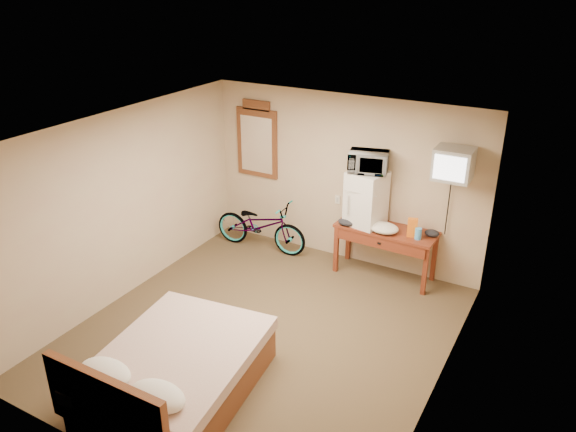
% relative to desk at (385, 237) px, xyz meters
% --- Properties ---
extents(room, '(4.60, 4.64, 2.50)m').
position_rel_desk_xyz_m(room, '(-0.79, -2.00, 0.62)').
color(room, '#4C3C26').
rests_on(room, ground).
extents(desk, '(1.42, 0.58, 0.75)m').
position_rel_desk_xyz_m(desk, '(0.00, 0.00, 0.00)').
color(desk, maroon).
rests_on(desk, floor).
extents(mini_fridge, '(0.55, 0.54, 0.78)m').
position_rel_desk_xyz_m(mini_fridge, '(-0.32, 0.03, 0.50)').
color(mini_fridge, silver).
rests_on(mini_fridge, desk).
extents(microwave, '(0.60, 0.48, 0.29)m').
position_rel_desk_xyz_m(microwave, '(-0.32, 0.03, 1.04)').
color(microwave, silver).
rests_on(microwave, mini_fridge).
extents(snack_bag, '(0.15, 0.11, 0.26)m').
position_rel_desk_xyz_m(snack_bag, '(0.38, -0.04, 0.25)').
color(snack_bag, orange).
rests_on(snack_bag, desk).
extents(blue_cup, '(0.09, 0.09, 0.16)m').
position_rel_desk_xyz_m(blue_cup, '(0.48, -0.07, 0.19)').
color(blue_cup, '#47A4F1').
rests_on(blue_cup, desk).
extents(cloth_cream, '(0.41, 0.32, 0.13)m').
position_rel_desk_xyz_m(cloth_cream, '(0.01, -0.10, 0.18)').
color(cloth_cream, silver).
rests_on(cloth_cream, desk).
extents(cloth_dark_a, '(0.25, 0.19, 0.10)m').
position_rel_desk_xyz_m(cloth_dark_a, '(-0.53, -0.13, 0.16)').
color(cloth_dark_a, black).
rests_on(cloth_dark_a, desk).
extents(cloth_dark_b, '(0.20, 0.16, 0.09)m').
position_rel_desk_xyz_m(cloth_dark_b, '(0.62, 0.11, 0.16)').
color(cloth_dark_b, black).
rests_on(cloth_dark_b, desk).
extents(crt_television, '(0.47, 0.58, 0.41)m').
position_rel_desk_xyz_m(crt_television, '(0.81, 0.02, 1.20)').
color(crt_television, black).
rests_on(crt_television, room).
extents(wall_mirror, '(0.71, 0.04, 1.20)m').
position_rel_desk_xyz_m(wall_mirror, '(-2.25, 0.27, 1.00)').
color(wall_mirror, brown).
rests_on(wall_mirror, room).
extents(bicycle, '(1.56, 0.63, 0.81)m').
position_rel_desk_xyz_m(bicycle, '(-1.99, -0.10, -0.23)').
color(bicycle, black).
rests_on(bicycle, floor).
extents(bed, '(1.64, 2.05, 0.90)m').
position_rel_desk_xyz_m(bed, '(-1.00, -3.38, -0.34)').
color(bed, brown).
rests_on(bed, floor).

